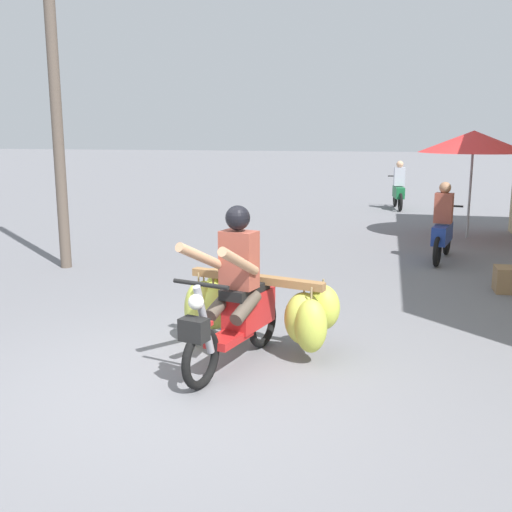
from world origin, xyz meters
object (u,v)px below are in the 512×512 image
Objects in this scene: motorbike_distant_ahead_right at (443,230)px; utility_pole at (53,63)px; motorbike_distant_ahead_left at (399,190)px; market_umbrella_near_shop at (474,142)px; motorbike_main_loaded at (245,306)px.

motorbike_distant_ahead_right is 7.04m from utility_pole.
motorbike_distant_ahead_right is at bearing -84.71° from motorbike_distant_ahead_left.
market_umbrella_near_shop is at bearing -73.09° from motorbike_distant_ahead_left.
utility_pole reaches higher than motorbike_distant_ahead_right.
motorbike_main_loaded is at bearing -114.78° from motorbike_distant_ahead_right.
motorbike_main_loaded is 1.21× the size of motorbike_distant_ahead_right.
motorbike_distant_ahead_right is (2.35, 5.09, 0.06)m from motorbike_main_loaded.
motorbike_main_loaded is 5.61m from motorbike_distant_ahead_right.
motorbike_main_loaded reaches higher than motorbike_distant_ahead_right.
motorbike_distant_ahead_left is 5.00m from market_umbrella_near_shop.
market_umbrella_near_shop is at bearing 68.06° from motorbike_main_loaded.
market_umbrella_near_shop is 8.32m from utility_pole.
motorbike_main_loaded reaches higher than motorbike_distant_ahead_left.
utility_pole reaches higher than motorbike_main_loaded.
utility_pole is at bearing 139.85° from motorbike_main_loaded.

